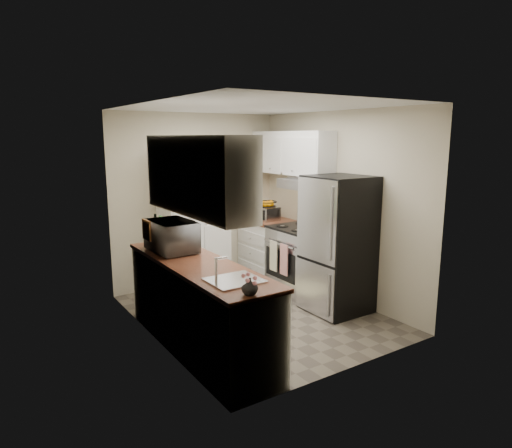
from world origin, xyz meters
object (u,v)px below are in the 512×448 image
Objects in this scene: electric_range at (299,259)px; wine_bottle at (156,231)px; toaster_oven at (267,213)px; refrigerator at (338,244)px; microwave at (172,236)px; pantry_cabinet at (194,220)px.

wine_bottle is (-2.06, 0.08, 0.61)m from electric_range.
wine_bottle reaches higher than toaster_oven.
microwave is at bearing 164.26° from refrigerator.
toaster_oven is (1.13, -0.17, 0.02)m from pantry_cabinet.
electric_range is at bearing -38.22° from pantry_cabinet.
wine_bottle is at bearing -165.71° from toaster_oven.
refrigerator is 4.96× the size of wine_bottle.
wine_bottle is at bearing 177.75° from electric_range.
microwave is 1.75× the size of toaster_oven.
refrigerator is (1.14, -1.73, -0.15)m from pantry_cabinet.
toaster_oven is (-0.04, 0.75, 0.54)m from electric_range.
electric_range is 0.93m from toaster_oven.
pantry_cabinet is 1.77× the size of electric_range.
electric_range reaches higher than toaster_oven.
electric_range is 0.66× the size of refrigerator.
pantry_cabinet is at bearing -37.09° from microwave.
electric_range is at bearing -85.05° from microwave.
pantry_cabinet reaches higher than electric_range.
refrigerator is 2.22m from wine_bottle.
pantry_cabinet is 1.14m from toaster_oven.
electric_range is at bearing -2.25° from wine_bottle.
wine_bottle is 0.98× the size of toaster_oven.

